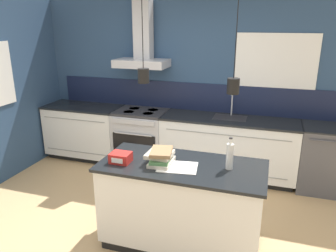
{
  "coord_description": "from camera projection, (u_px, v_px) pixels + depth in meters",
  "views": [
    {
      "loc": [
        1.22,
        -2.91,
        2.26
      ],
      "look_at": [
        0.08,
        0.66,
        1.05
      ],
      "focal_mm": 35.0,
      "sensor_mm": 36.0,
      "label": 1
    }
  ],
  "objects": [
    {
      "name": "ground_plane",
      "position": [
        143.0,
        231.0,
        3.69
      ],
      "size": [
        16.0,
        16.0,
        0.0
      ],
      "primitive_type": "plane",
      "color": "tan",
      "rests_on": "ground"
    },
    {
      "name": "wall_back",
      "position": [
        187.0,
        82.0,
        5.09
      ],
      "size": [
        5.6,
        2.13,
        2.6
      ],
      "color": "navy",
      "rests_on": "ground_plane"
    },
    {
      "name": "wall_left",
      "position": [
        0.0,
        92.0,
        4.62
      ],
      "size": [
        0.08,
        3.8,
        2.6
      ],
      "color": "navy",
      "rests_on": "ground_plane"
    },
    {
      "name": "counter_run_left",
      "position": [
        85.0,
        131.0,
        5.58
      ],
      "size": [
        1.28,
        0.64,
        0.91
      ],
      "color": "black",
      "rests_on": "ground_plane"
    },
    {
      "name": "counter_run_sink",
      "position": [
        228.0,
        147.0,
        4.88
      ],
      "size": [
        1.98,
        0.64,
        1.28
      ],
      "color": "black",
      "rests_on": "ground_plane"
    },
    {
      "name": "oven_range",
      "position": [
        142.0,
        138.0,
        5.28
      ],
      "size": [
        0.8,
        0.66,
        0.91
      ],
      "color": "#B5B5BA",
      "rests_on": "ground_plane"
    },
    {
      "name": "dishwasher",
      "position": [
        322.0,
        158.0,
        4.5
      ],
      "size": [
        0.63,
        0.65,
        0.91
      ],
      "color": "#4C4C51",
      "rests_on": "ground_plane"
    },
    {
      "name": "kitchen_island",
      "position": [
        182.0,
        204.0,
        3.36
      ],
      "size": [
        1.63,
        0.77,
        0.91
      ],
      "color": "black",
      "rests_on": "ground_plane"
    },
    {
      "name": "bottle_on_island",
      "position": [
        230.0,
        156.0,
        3.09
      ],
      "size": [
        0.07,
        0.07,
        0.32
      ],
      "color": "silver",
      "rests_on": "kitchen_island"
    },
    {
      "name": "book_stack",
      "position": [
        161.0,
        157.0,
        3.23
      ],
      "size": [
        0.28,
        0.33,
        0.14
      ],
      "color": "beige",
      "rests_on": "kitchen_island"
    },
    {
      "name": "red_supply_box",
      "position": [
        121.0,
        158.0,
        3.26
      ],
      "size": [
        0.2,
        0.17,
        0.1
      ],
      "color": "red",
      "rests_on": "kitchen_island"
    },
    {
      "name": "paper_pile",
      "position": [
        178.0,
        167.0,
        3.16
      ],
      "size": [
        0.41,
        0.33,
        0.01
      ],
      "color": "silver",
      "rests_on": "kitchen_island"
    }
  ]
}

